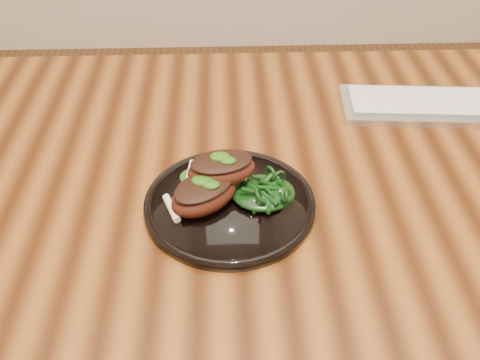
% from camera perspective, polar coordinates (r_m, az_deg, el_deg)
% --- Properties ---
extents(desk, '(1.60, 0.80, 0.75)m').
position_cam_1_polar(desk, '(0.91, 6.76, -2.59)').
color(desk, '#341706').
rests_on(desk, ground).
extents(plate, '(0.25, 0.25, 0.01)m').
position_cam_1_polar(plate, '(0.77, -1.11, -2.54)').
color(plate, black).
rests_on(plate, desk).
extents(lamb_chop_front, '(0.12, 0.12, 0.05)m').
position_cam_1_polar(lamb_chop_front, '(0.75, -3.87, -1.37)').
color(lamb_chop_front, '#42160C').
rests_on(lamb_chop_front, plate).
extents(lamb_chop_back, '(0.11, 0.08, 0.04)m').
position_cam_1_polar(lamb_chop_back, '(0.76, -2.03, 1.27)').
color(lamb_chop_back, '#42160C').
rests_on(lamb_chop_back, plate).
extents(herb_smear, '(0.09, 0.06, 0.01)m').
position_cam_1_polar(herb_smear, '(0.81, -3.38, 0.39)').
color(herb_smear, '#154307').
rests_on(herb_smear, plate).
extents(greens_heap, '(0.09, 0.09, 0.03)m').
position_cam_1_polar(greens_heap, '(0.76, 2.50, -1.02)').
color(greens_heap, black).
rests_on(greens_heap, plate).
extents(keyboard, '(0.42, 0.16, 0.02)m').
position_cam_1_polar(keyboard, '(1.06, 22.02, 7.38)').
color(keyboard, '#B9BCBE').
rests_on(keyboard, desk).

